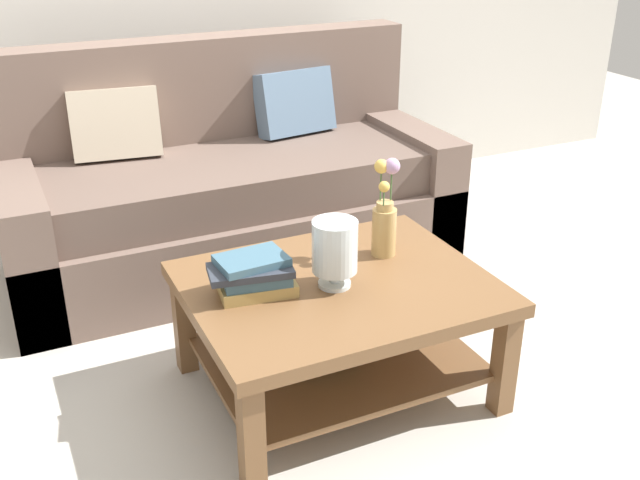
# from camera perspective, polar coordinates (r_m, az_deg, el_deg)

# --- Properties ---
(ground_plane) EXTENTS (10.00, 10.00, 0.00)m
(ground_plane) POSITION_cam_1_polar(r_m,az_deg,el_deg) (3.18, -2.30, -7.38)
(ground_plane) COLOR #B7B2A8
(couch) EXTENTS (2.14, 0.90, 1.06)m
(couch) POSITION_cam_1_polar(r_m,az_deg,el_deg) (3.74, -7.02, 3.82)
(couch) COLOR brown
(couch) RESTS_ON ground
(coffee_table) EXTENTS (1.05, 0.84, 0.45)m
(coffee_table) POSITION_cam_1_polar(r_m,az_deg,el_deg) (2.71, 1.23, -5.60)
(coffee_table) COLOR brown
(coffee_table) RESTS_ON ground
(book_stack_main) EXTENTS (0.31, 0.21, 0.13)m
(book_stack_main) POSITION_cam_1_polar(r_m,az_deg,el_deg) (2.56, -5.01, -2.71)
(book_stack_main) COLOR tan
(book_stack_main) RESTS_ON coffee_table
(glass_hurricane_vase) EXTENTS (0.16, 0.16, 0.24)m
(glass_hurricane_vase) POSITION_cam_1_polar(r_m,az_deg,el_deg) (2.56, 1.05, -0.67)
(glass_hurricane_vase) COLOR silver
(glass_hurricane_vase) RESTS_ON coffee_table
(flower_pitcher) EXTENTS (0.10, 0.10, 0.37)m
(flower_pitcher) POSITION_cam_1_polar(r_m,az_deg,el_deg) (2.80, 4.92, 1.69)
(flower_pitcher) COLOR tan
(flower_pitcher) RESTS_ON coffee_table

